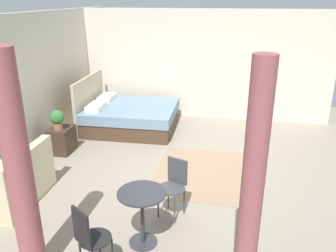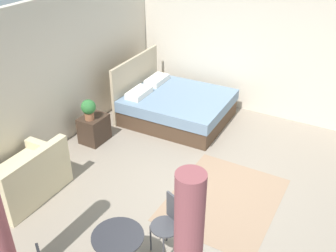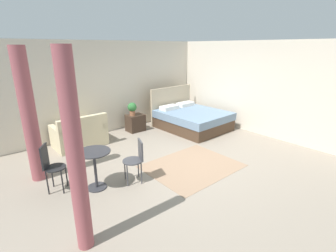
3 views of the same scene
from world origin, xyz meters
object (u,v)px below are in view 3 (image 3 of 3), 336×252
cafe_chair_near_couch (136,157)px  bed (191,119)px  balcony_table (95,163)px  nightstand (135,123)px  potted_plant (132,108)px  couch (80,135)px  cafe_chair_near_window (50,164)px

cafe_chair_near_couch → bed: bearing=27.5°
balcony_table → nightstand: bearing=44.2°
bed → potted_plant: bearing=150.3°
couch → potted_plant: size_ratio=3.23×
potted_plant → cafe_chair_near_couch: 3.00m
nightstand → balcony_table: bearing=-135.8°
potted_plant → cafe_chair_near_window: potted_plant is taller
couch → balcony_table: bearing=-104.6°
potted_plant → balcony_table: bearing=-134.7°
bed → balcony_table: 4.11m
couch → potted_plant: potted_plant is taller
balcony_table → couch: bearing=75.4°
potted_plant → balcony_table: 3.22m
bed → balcony_table: (-3.87, -1.37, 0.20)m
nightstand → potted_plant: (-0.10, -0.01, 0.49)m
nightstand → balcony_table: balcony_table is taller
bed → cafe_chair_near_window: bed is taller
couch → nightstand: couch is taller
couch → nightstand: size_ratio=2.46×
bed → nightstand: 1.78m
nightstand → cafe_chair_near_couch: cafe_chair_near_couch is taller
bed → nightstand: bearing=148.4°
bed → balcony_table: bearing=-160.6°
bed → cafe_chair_near_window: size_ratio=2.37×
nightstand → balcony_table: 3.30m
cafe_chair_near_window → cafe_chair_near_couch: bearing=-27.5°
potted_plant → cafe_chair_near_couch: size_ratio=0.47×
couch → balcony_table: 2.29m
balcony_table → cafe_chair_near_couch: (0.72, -0.28, -0.00)m
potted_plant → couch: bearing=-177.2°
couch → cafe_chair_near_couch: couch is taller
cafe_chair_near_window → cafe_chair_near_couch: size_ratio=1.06×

